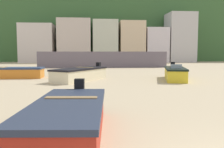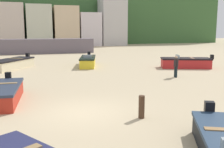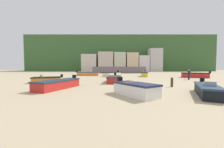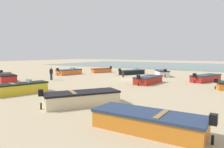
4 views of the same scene
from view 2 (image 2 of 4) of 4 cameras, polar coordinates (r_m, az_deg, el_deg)
The scene contains 14 objects.
ground_plane at distance 11.81m, azimuth -6.29°, elevation -8.06°, with size 160.00×160.00×0.00m, color tan.
headland_hill at distance 77.28m, azimuth -15.44°, elevation 12.90°, with size 90.00×32.00×17.13m, color #396032.
harbor_pier at distance 41.17m, azimuth -16.00°, elevation 5.68°, with size 17.04×2.40×2.12m, color slate.
townhouse_left at distance 57.80m, azimuth -21.36°, elevation 9.61°, with size 6.47×5.04×8.59m, color beige.
townhouse_centre at distance 58.29m, azimuth -15.21°, elevation 9.82°, with size 4.93×6.35×8.41m, color beige.
townhouse_centre_right at distance 58.77m, azimuth -9.83°, elevation 9.93°, with size 4.94×6.50×8.24m, color beige.
townhouse_right at distance 59.55m, azimuth -4.96°, elevation 9.41°, with size 4.46×6.47×6.97m, color silver.
townhouse_far_right at distance 60.25m, azimuth 0.04°, elevation 10.92°, with size 5.38×5.27×10.06m, color #BDB9B7.
boat_red_0 at distance 25.76m, azimuth 15.39°, elevation 2.31°, with size 4.79×3.15×1.24m.
boat_yellow_2 at distance 26.14m, azimuth -5.13°, elevation 2.69°, with size 2.46×4.86×1.23m.
boat_red_4 at distance 14.28m, azimuth -22.37°, elevation -3.89°, with size 1.97×4.57×1.14m.
boat_cream_5 at distance 25.89m, azimuth -20.53°, elevation 2.03°, with size 4.08×5.02×1.22m.
mooring_post_near_water at distance 10.93m, azimuth 6.30°, elevation -6.96°, with size 0.24×0.24×0.93m, color #463021.
beach_walker_foreground at distance 20.46m, azimuth 13.44°, elevation 1.95°, with size 0.34×0.53×1.62m.
Camera 2 is at (-1.96, -11.10, 3.55)m, focal length 43.05 mm.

